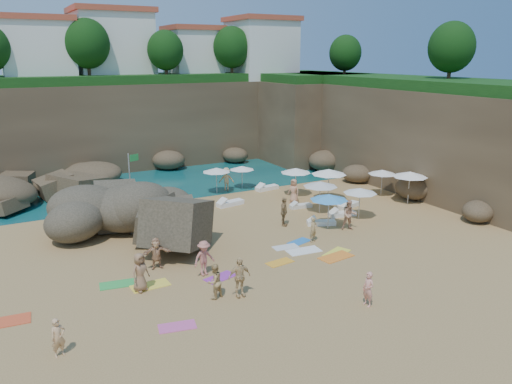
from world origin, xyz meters
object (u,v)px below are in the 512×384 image
parasol_0 (216,170)px  person_stand_0 (58,338)px  person_stand_2 (226,179)px  person_stand_5 (92,214)px  person_stand_6 (368,289)px  flag_pole (131,174)px  person_stand_3 (284,212)px  parasol_2 (329,172)px  lounger_0 (230,203)px  parasol_1 (242,168)px  person_stand_1 (214,281)px  rock_outcrop (132,242)px  person_stand_4 (294,191)px

parasol_0 → person_stand_0: bearing=-128.8°
person_stand_0 → person_stand_2: 23.53m
person_stand_5 → person_stand_6: person_stand_5 is taller
flag_pole → person_stand_0: 17.92m
person_stand_3 → person_stand_6: bearing=-149.3°
parasol_2 → person_stand_3: size_ratio=1.39×
lounger_0 → flag_pole: bearing=151.1°
parasol_1 → person_stand_1: (-9.72, -16.47, -0.93)m
parasol_1 → person_stand_0: (-16.51, -17.88, -1.00)m
person_stand_2 → person_stand_5: 12.12m
flag_pole → parasol_2: flag_pole is taller
person_stand_0 → person_stand_2: bearing=32.4°
rock_outcrop → flag_pole: bearing=73.8°
lounger_0 → person_stand_5: 9.84m
flag_pole → person_stand_3: flag_pole is taller
parasol_0 → parasol_2: size_ratio=0.85×
parasol_1 → person_stand_0: 24.36m
parasol_1 → person_stand_6: bearing=-101.5°
lounger_0 → person_stand_6: bearing=-103.9°
rock_outcrop → parasol_0: bearing=39.9°
parasol_0 → person_stand_1: 17.74m
parasol_1 → person_stand_3: (-1.81, -9.51, -0.81)m
person_stand_3 → person_stand_0: bearing=162.4°
rock_outcrop → person_stand_1: bearing=-80.7°
parasol_2 → person_stand_4: parasol_2 is taller
flag_pole → person_stand_4: bearing=-19.3°
person_stand_0 → person_stand_4: bearing=17.1°
lounger_0 → person_stand_0: size_ratio=1.39×
flag_pole → person_stand_4: flag_pole is taller
lounger_0 → person_stand_0: (-13.61, -14.07, 0.58)m
parasol_1 → person_stand_4: bearing=-73.8°
rock_outcrop → person_stand_4: bearing=10.2°
person_stand_2 → flag_pole: bearing=33.7°
parasol_0 → person_stand_4: 6.50m
parasol_0 → person_stand_3: 9.23m
parasol_0 → flag_pole: bearing=-170.3°
rock_outcrop → flag_pole: (1.78, 6.13, 2.60)m
person_stand_2 → person_stand_5: person_stand_5 is taller
person_stand_0 → person_stand_2: (15.16, 18.00, 0.20)m
person_stand_6 → flag_pole: bearing=-167.2°
parasol_0 → person_stand_5: bearing=-159.8°
parasol_0 → rock_outcrop: bearing=-140.1°
rock_outcrop → parasol_0: (8.74, 7.32, 1.91)m
parasol_0 → parasol_1: size_ratio=1.09×
person_stand_2 → rock_outcrop: bearing=60.4°
parasol_0 → person_stand_0: size_ratio=1.48×
person_stand_0 → person_stand_5: size_ratio=0.77×
rock_outcrop → parasol_1: (11.16, 7.66, 1.75)m
person_stand_0 → rock_outcrop: bearing=44.9°
person_stand_4 → lounger_0: bearing=-137.0°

